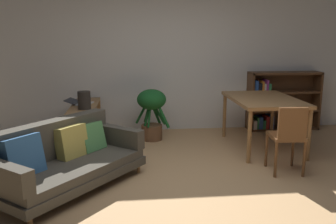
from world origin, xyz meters
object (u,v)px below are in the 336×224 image
object	(u,v)px
media_console	(85,125)
open_laptop	(80,103)
potted_floor_plant	(152,109)
dining_chair_near	(288,135)
desk_speaker	(84,100)
dining_table	(263,103)
fabric_couch	(64,158)
bookshelf	(277,102)

from	to	relation	value
media_console	open_laptop	distance (m)	0.36
potted_floor_plant	dining_chair_near	bearing A→B (deg)	-46.74
desk_speaker	dining_chair_near	xyz separation A→B (m)	(2.58, -1.24, -0.26)
open_laptop	potted_floor_plant	bearing A→B (deg)	1.63
open_laptop	dining_table	bearing A→B (deg)	-11.70
fabric_couch	dining_table	size ratio (longest dim) A/B	1.33
media_console	potted_floor_plant	size ratio (longest dim) A/B	1.67
dining_table	dining_chair_near	bearing A→B (deg)	-93.90
dining_table	media_console	bearing A→B (deg)	170.12
desk_speaker	bookshelf	bearing A→B (deg)	15.32
media_console	open_laptop	size ratio (longest dim) A/B	3.12
dining_table	bookshelf	bearing A→B (deg)	58.33
media_console	dining_table	distance (m)	2.77
media_console	bookshelf	xyz separation A→B (m)	(3.37, 0.62, 0.19)
media_console	dining_table	size ratio (longest dim) A/B	1.00
fabric_couch	potted_floor_plant	size ratio (longest dim) A/B	2.23
desk_speaker	bookshelf	distance (m)	3.46
open_laptop	desk_speaker	bearing A→B (deg)	-74.31
media_console	open_laptop	bearing A→B (deg)	123.83
bookshelf	open_laptop	bearing A→B (deg)	-171.51
dining_table	potted_floor_plant	bearing A→B (deg)	159.76
fabric_couch	bookshelf	distance (m)	4.10
fabric_couch	open_laptop	xyz separation A→B (m)	(-0.02, 1.76, 0.30)
desk_speaker	potted_floor_plant	distance (m)	1.13
media_console	desk_speaker	distance (m)	0.54
media_console	bookshelf	bearing A→B (deg)	10.36
dining_table	bookshelf	world-z (taller)	bookshelf
media_console	fabric_couch	bearing A→B (deg)	-91.54
desk_speaker	fabric_couch	bearing A→B (deg)	-93.66
media_console	potted_floor_plant	xyz separation A→B (m)	(1.06, 0.13, 0.21)
open_laptop	dining_table	size ratio (longest dim) A/B	0.32
desk_speaker	bookshelf	xyz separation A→B (m)	(3.33, 0.91, -0.26)
desk_speaker	potted_floor_plant	bearing A→B (deg)	22.96
dining_table	bookshelf	xyz separation A→B (m)	(0.67, 1.09, -0.20)
open_laptop	dining_table	xyz separation A→B (m)	(2.77, -0.57, 0.05)
dining_chair_near	media_console	bearing A→B (deg)	149.74
potted_floor_plant	dining_table	distance (m)	1.76
dining_chair_near	bookshelf	xyz separation A→B (m)	(0.74, 2.15, 0.00)
fabric_couch	desk_speaker	bearing A→B (deg)	86.34
potted_floor_plant	dining_table	xyz separation A→B (m)	(1.64, -0.60, 0.19)
open_laptop	dining_chair_near	world-z (taller)	dining_chair_near
open_laptop	media_console	bearing A→B (deg)	-56.17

